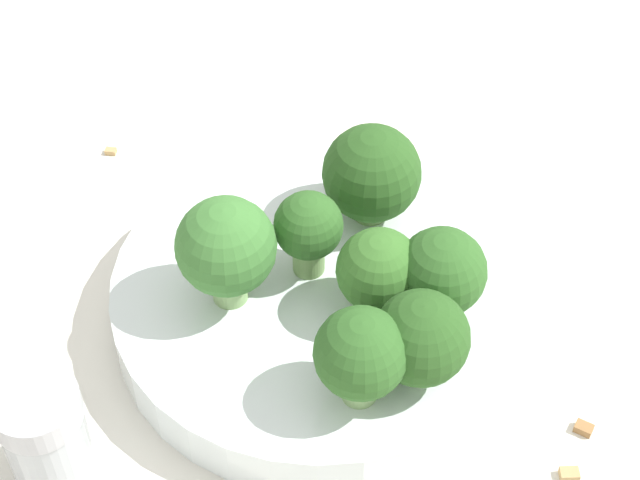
# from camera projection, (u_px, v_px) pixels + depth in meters

# --- Properties ---
(ground_plane) EXTENTS (3.00, 3.00, 0.00)m
(ground_plane) POSITION_uv_depth(u_px,v_px,m) (320.00, 316.00, 0.59)
(ground_plane) COLOR silver
(bowl) EXTENTS (0.22, 0.22, 0.03)m
(bowl) POSITION_uv_depth(u_px,v_px,m) (320.00, 299.00, 0.58)
(bowl) COLOR silver
(bowl) RESTS_ON ground_plane
(broccoli_floret_0) EXTENTS (0.04, 0.04, 0.05)m
(broccoli_floret_0) POSITION_uv_depth(u_px,v_px,m) (379.00, 272.00, 0.54)
(broccoli_floret_0) COLOR #84AD66
(broccoli_floret_0) RESTS_ON bowl
(broccoli_floret_1) EXTENTS (0.04, 0.04, 0.05)m
(broccoli_floret_1) POSITION_uv_depth(u_px,v_px,m) (303.00, 232.00, 0.55)
(broccoli_floret_1) COLOR #7A9E5B
(broccoli_floret_1) RESTS_ON bowl
(broccoli_floret_2) EXTENTS (0.05, 0.05, 0.05)m
(broccoli_floret_2) POSITION_uv_depth(u_px,v_px,m) (442.00, 273.00, 0.54)
(broccoli_floret_2) COLOR #84AD66
(broccoli_floret_2) RESTS_ON bowl
(broccoli_floret_3) EXTENTS (0.05, 0.05, 0.05)m
(broccoli_floret_3) POSITION_uv_depth(u_px,v_px,m) (421.00, 339.00, 0.51)
(broccoli_floret_3) COLOR #84AD66
(broccoli_floret_3) RESTS_ON bowl
(broccoli_floret_4) EXTENTS (0.05, 0.05, 0.06)m
(broccoli_floret_4) POSITION_uv_depth(u_px,v_px,m) (372.00, 175.00, 0.58)
(broccoli_floret_4) COLOR #7A9E5B
(broccoli_floret_4) RESTS_ON bowl
(broccoli_floret_5) EXTENTS (0.05, 0.05, 0.06)m
(broccoli_floret_5) POSITION_uv_depth(u_px,v_px,m) (361.00, 355.00, 0.50)
(broccoli_floret_5) COLOR #8EB770
(broccoli_floret_5) RESTS_ON bowl
(broccoli_floret_6) EXTENTS (0.05, 0.05, 0.07)m
(broccoli_floret_6) POSITION_uv_depth(u_px,v_px,m) (226.00, 249.00, 0.54)
(broccoli_floret_6) COLOR #8EB770
(broccoli_floret_6) RESTS_ON bowl
(pepper_shaker) EXTENTS (0.04, 0.04, 0.07)m
(pepper_shaker) POSITION_uv_depth(u_px,v_px,m) (46.00, 438.00, 0.50)
(pepper_shaker) COLOR #B2B7BC
(pepper_shaker) RESTS_ON ground_plane
(almond_crumb_0) EXTENTS (0.01, 0.01, 0.01)m
(almond_crumb_0) POSITION_uv_depth(u_px,v_px,m) (360.00, 160.00, 0.67)
(almond_crumb_0) COLOR #AD7F4C
(almond_crumb_0) RESTS_ON ground_plane
(almond_crumb_2) EXTENTS (0.01, 0.01, 0.01)m
(almond_crumb_2) POSITION_uv_depth(u_px,v_px,m) (570.00, 472.00, 0.52)
(almond_crumb_2) COLOR tan
(almond_crumb_2) RESTS_ON ground_plane
(almond_crumb_3) EXTENTS (0.01, 0.01, 0.01)m
(almond_crumb_3) POSITION_uv_depth(u_px,v_px,m) (584.00, 426.00, 0.54)
(almond_crumb_3) COLOR olive
(almond_crumb_3) RESTS_ON ground_plane
(almond_crumb_4) EXTENTS (0.01, 0.01, 0.01)m
(almond_crumb_4) POSITION_uv_depth(u_px,v_px,m) (110.00, 149.00, 0.68)
(almond_crumb_4) COLOR tan
(almond_crumb_4) RESTS_ON ground_plane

